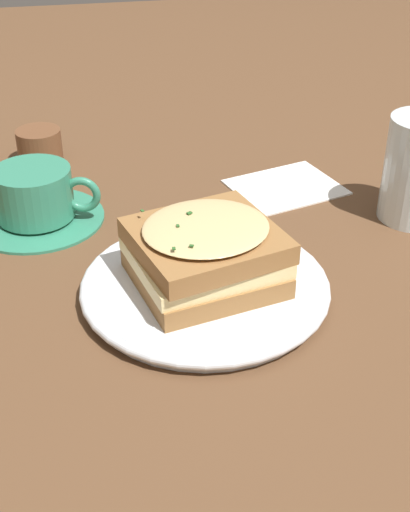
% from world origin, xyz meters
% --- Properties ---
extents(ground_plane, '(2.40, 2.40, 0.00)m').
position_xyz_m(ground_plane, '(0.00, 0.00, 0.00)').
color(ground_plane, brown).
extents(dinner_plate, '(0.24, 0.24, 0.02)m').
position_xyz_m(dinner_plate, '(0.02, 0.02, 0.01)').
color(dinner_plate, white).
rests_on(dinner_plate, ground_plane).
extents(sandwich, '(0.15, 0.15, 0.06)m').
position_xyz_m(sandwich, '(0.02, 0.02, 0.05)').
color(sandwich, olive).
rests_on(sandwich, dinner_plate).
extents(teacup_with_saucer, '(0.15, 0.15, 0.06)m').
position_xyz_m(teacup_with_saucer, '(0.18, -0.16, 0.03)').
color(teacup_with_saucer, '#338466').
rests_on(teacup_with_saucer, ground_plane).
extents(napkin, '(0.15, 0.13, 0.00)m').
position_xyz_m(napkin, '(-0.12, -0.19, 0.00)').
color(napkin, white).
rests_on(napkin, ground_plane).
extents(condiment_pot, '(0.06, 0.06, 0.04)m').
position_xyz_m(condiment_pot, '(0.18, -0.32, 0.02)').
color(condiment_pot, brown).
rests_on(condiment_pot, ground_plane).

